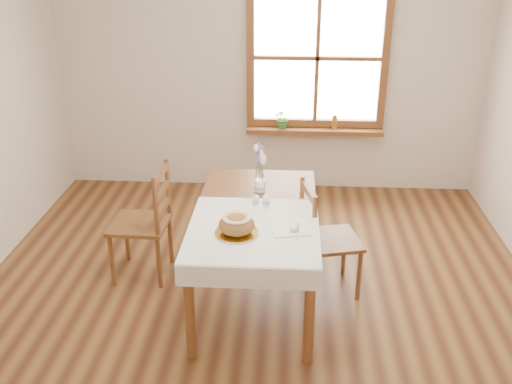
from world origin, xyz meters
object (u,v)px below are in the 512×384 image
dining_table (256,221)px  bread_plate (237,233)px  chair_right (331,239)px  chair_left (140,222)px  flower_vase (260,186)px

dining_table → bread_plate: (-0.11, -0.39, 0.10)m
chair_right → bread_plate: size_ratio=3.19×
chair_left → bread_plate: size_ratio=3.35×
chair_right → dining_table: bearing=89.1°
chair_right → flower_vase: (-0.56, 0.21, 0.34)m
dining_table → chair_left: size_ratio=1.66×
flower_vase → chair_left: bearing=-176.1°
chair_right → flower_vase: 0.69m
chair_right → chair_left: bearing=71.2°
flower_vase → bread_plate: bearing=-99.1°
dining_table → chair_left: (-0.97, 0.27, -0.18)m
chair_left → flower_vase: 1.03m
dining_table → chair_right: size_ratio=1.74×
dining_table → bread_plate: 0.41m
dining_table → bread_plate: bread_plate is taller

